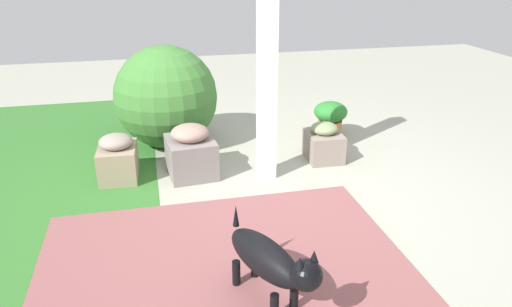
% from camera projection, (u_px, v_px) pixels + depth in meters
% --- Properties ---
extents(ground_plane, '(12.00, 12.00, 0.00)m').
position_uv_depth(ground_plane, '(279.00, 194.00, 4.07)').
color(ground_plane, '#9FA08F').
extents(brick_path, '(1.80, 2.40, 0.02)m').
position_uv_depth(brick_path, '(224.00, 267.00, 3.12)').
color(brick_path, '#884F4F').
rests_on(brick_path, ground).
extents(porch_pillar, '(0.15, 0.15, 2.01)m').
position_uv_depth(porch_pillar, '(267.00, 68.00, 4.01)').
color(porch_pillar, white).
rests_on(porch_pillar, ground).
extents(stone_planter_nearest, '(0.42, 0.35, 0.38)m').
position_uv_depth(stone_planter_nearest, '(324.00, 143.00, 4.70)').
color(stone_planter_nearest, gray).
rests_on(stone_planter_nearest, ground).
extents(stone_planter_mid, '(0.51, 0.46, 0.48)m').
position_uv_depth(stone_planter_mid, '(191.00, 152.00, 4.35)').
color(stone_planter_mid, slate).
rests_on(stone_planter_mid, ground).
extents(stone_planter_far, '(0.45, 0.35, 0.42)m').
position_uv_depth(stone_planter_far, '(118.00, 158.00, 4.28)').
color(stone_planter_far, gray).
rests_on(stone_planter_far, ground).
extents(round_shrub, '(1.06, 1.06, 1.06)m').
position_uv_depth(round_shrub, '(166.00, 97.00, 4.91)').
color(round_shrub, '#3B7431').
rests_on(round_shrub, ground).
extents(terracotta_pot_broad, '(0.36, 0.36, 0.41)m').
position_uv_depth(terracotta_pot_broad, '(330.00, 117.00, 5.23)').
color(terracotta_pot_broad, '#CA7845').
rests_on(terracotta_pot_broad, ground).
extents(dog, '(0.73, 0.44, 0.51)m').
position_uv_depth(dog, '(270.00, 261.00, 2.69)').
color(dog, black).
rests_on(dog, ground).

